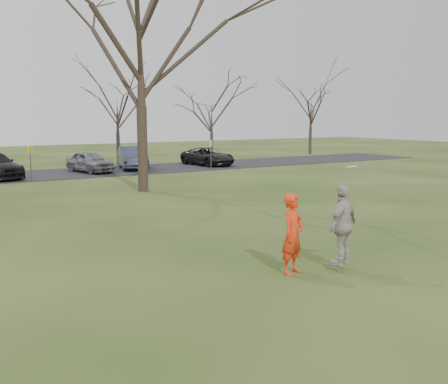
# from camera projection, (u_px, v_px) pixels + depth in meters

# --- Properties ---
(ground) EXTENTS (120.00, 120.00, 0.00)m
(ground) POSITION_uv_depth(u_px,v_px,m) (313.00, 276.00, 12.09)
(ground) COLOR #1E380F
(ground) RESTS_ON ground
(parking_strip) EXTENTS (62.00, 6.50, 0.04)m
(parking_strip) POSITION_uv_depth(u_px,v_px,m) (54.00, 174.00, 33.15)
(parking_strip) COLOR black
(parking_strip) RESTS_ON ground
(player_defender) EXTENTS (0.83, 0.69, 1.93)m
(player_defender) POSITION_uv_depth(u_px,v_px,m) (293.00, 234.00, 12.15)
(player_defender) COLOR red
(player_defender) RESTS_ON ground
(car_4) EXTENTS (2.56, 4.36, 1.39)m
(car_4) POSITION_uv_depth(u_px,v_px,m) (90.00, 162.00, 34.10)
(car_4) COLOR slate
(car_4) RESTS_ON parking_strip
(car_5) EXTENTS (2.84, 5.08, 1.59)m
(car_5) POSITION_uv_depth(u_px,v_px,m) (133.00, 158.00, 36.27)
(car_5) COLOR #34374E
(car_5) RESTS_ON parking_strip
(car_6) EXTENTS (2.79, 5.01, 1.32)m
(car_6) POSITION_uv_depth(u_px,v_px,m) (208.00, 156.00, 39.00)
(car_6) COLOR black
(car_6) RESTS_ON parking_strip
(catching_play) EXTENTS (1.25, 0.81, 2.42)m
(catching_play) POSITION_uv_depth(u_px,v_px,m) (343.00, 225.00, 12.36)
(catching_play) COLOR #B1A69E
(catching_play) RESTS_ON ground
(sign_yellow) EXTENTS (0.35, 0.35, 2.08)m
(sign_yellow) POSITION_uv_depth(u_px,v_px,m) (30.00, 156.00, 29.38)
(sign_yellow) COLOR #47474C
(sign_yellow) RESTS_ON ground
(sign_white) EXTENTS (0.35, 0.35, 2.08)m
(sign_white) POSITION_uv_depth(u_px,v_px,m) (211.00, 149.00, 35.59)
(sign_white) COLOR #47474C
(sign_white) RESTS_ON ground
(big_tree) EXTENTS (9.00, 9.00, 14.00)m
(big_tree) POSITION_uv_depth(u_px,v_px,m) (140.00, 48.00, 24.74)
(big_tree) COLOR #352821
(big_tree) RESTS_ON ground
(small_tree_row) EXTENTS (55.00, 5.90, 8.50)m
(small_tree_row) POSITION_uv_depth(u_px,v_px,m) (94.00, 114.00, 39.12)
(small_tree_row) COLOR #352821
(small_tree_row) RESTS_ON ground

